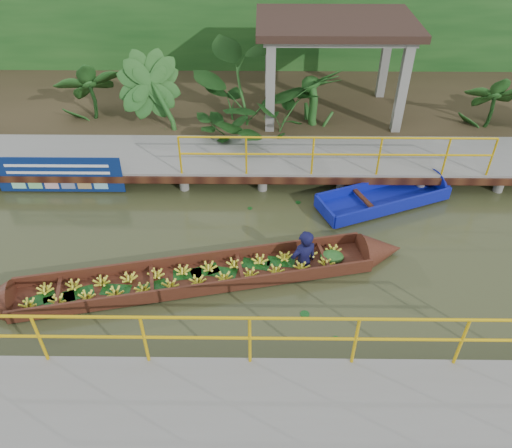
{
  "coord_description": "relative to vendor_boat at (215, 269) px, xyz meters",
  "views": [
    {
      "loc": [
        0.95,
        -7.89,
        7.2
      ],
      "look_at": [
        0.86,
        0.5,
        0.6
      ],
      "focal_mm": 35.0,
      "sensor_mm": 36.0,
      "label": 1
    }
  ],
  "objects": [
    {
      "name": "tropical_plants",
      "position": [
        2.21,
        5.84,
        1.12
      ],
      "size": [
        14.46,
        1.46,
        1.83
      ],
      "color": "#164516",
      "rests_on": "ground"
    },
    {
      "name": "near_dock",
      "position": [
        0.96,
        -3.65,
        0.06
      ],
      "size": [
        18.0,
        2.4,
        1.73
      ],
      "color": "gray",
      "rests_on": "ground"
    },
    {
      "name": "land_strip",
      "position": [
        -0.04,
        8.04,
        -0.02
      ],
      "size": [
        30.0,
        8.0,
        0.45
      ],
      "primitive_type": "cube",
      "color": "#312818",
      "rests_on": "ground"
    },
    {
      "name": "vendor_boat",
      "position": [
        0.0,
        0.0,
        0.0
      ],
      "size": [
        8.84,
        2.68,
        2.06
      ],
      "rotation": [
        0.0,
        0.0,
        0.21
      ],
      "color": "#3A1B10",
      "rests_on": "ground"
    },
    {
      "name": "blue_banner",
      "position": [
        -4.07,
        3.02,
        0.31
      ],
      "size": [
        3.15,
        0.04,
        0.98
      ],
      "color": "navy",
      "rests_on": "ground"
    },
    {
      "name": "moored_blue_boat",
      "position": [
        4.73,
        2.97,
        -0.08
      ],
      "size": [
        3.84,
        2.32,
        0.9
      ],
      "rotation": [
        0.0,
        0.0,
        0.39
      ],
      "color": "#0D1693",
      "rests_on": "ground"
    },
    {
      "name": "foliage_backdrop",
      "position": [
        -0.04,
        10.54,
        1.76
      ],
      "size": [
        30.0,
        0.8,
        4.0
      ],
      "primitive_type": "cube",
      "color": "#164516",
      "rests_on": "ground"
    },
    {
      "name": "ground",
      "position": [
        -0.04,
        0.54,
        -0.24
      ],
      "size": [
        80.0,
        80.0,
        0.0
      ],
      "primitive_type": "plane",
      "color": "#32361B",
      "rests_on": "ground"
    },
    {
      "name": "pavilion",
      "position": [
        2.96,
        6.84,
        2.57
      ],
      "size": [
        4.4,
        3.0,
        3.0
      ],
      "color": "gray",
      "rests_on": "ground"
    },
    {
      "name": "far_dock",
      "position": [
        -0.02,
        3.97,
        0.23
      ],
      "size": [
        16.0,
        2.06,
        1.66
      ],
      "color": "gray",
      "rests_on": "ground"
    }
  ]
}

